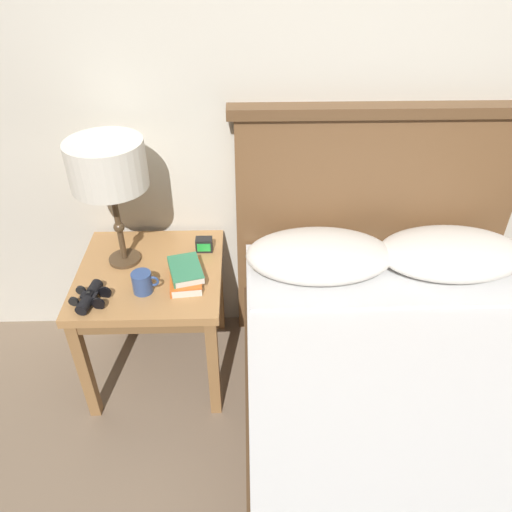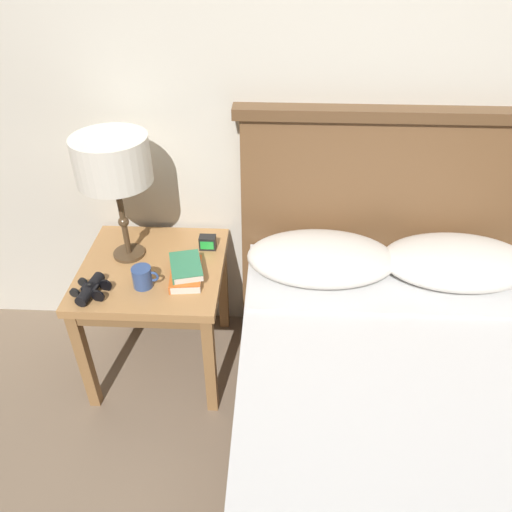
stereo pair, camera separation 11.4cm
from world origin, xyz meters
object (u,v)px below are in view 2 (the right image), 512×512
table_lamp (113,163)px  book_stacked_on_top (185,267)px  coffee_mug (143,277)px  alarm_clock (208,242)px  book_on_nightstand (186,274)px  nightstand (154,280)px  binoculars_pair (91,289)px  bed (406,448)px

table_lamp → book_stacked_on_top: (0.26, -0.14, -0.37)m
coffee_mug → alarm_clock: 0.34m
book_on_nightstand → coffee_mug: size_ratio=2.10×
coffee_mug → alarm_clock: (0.22, 0.26, -0.01)m
book_stacked_on_top → alarm_clock: book_stacked_on_top is taller
nightstand → alarm_clock: 0.27m
nightstand → binoculars_pair: 0.28m
book_on_nightstand → binoculars_pair: (-0.34, -0.11, 0.00)m
nightstand → book_stacked_on_top: size_ratio=2.88×
bed → coffee_mug: (-0.96, 0.49, 0.30)m
book_on_nightstand → coffee_mug: coffee_mug is taller
table_lamp → book_stacked_on_top: size_ratio=2.60×
alarm_clock → book_on_nightstand: bearing=-107.0°
nightstand → book_on_nightstand: book_on_nightstand is taller
nightstand → bed: 1.15m
book_on_nightstand → bed: bearing=-34.1°
nightstand → book_on_nightstand: 0.19m
bed → alarm_clock: bed is taller
alarm_clock → coffee_mug: bearing=-129.4°
table_lamp → coffee_mug: (0.11, -0.20, -0.38)m
table_lamp → binoculars_pair: bearing=-107.2°
table_lamp → nightstand: bearing=-33.4°
binoculars_pair → coffee_mug: coffee_mug is taller
coffee_mug → nightstand: bearing=89.5°
alarm_clock → binoculars_pair: bearing=-141.8°
bed → book_on_nightstand: bed is taller
nightstand → coffee_mug: bearing=-90.5°
book_stacked_on_top → bed: bearing=-34.5°
bed → coffee_mug: bed is taller
nightstand → table_lamp: size_ratio=1.11×
binoculars_pair → nightstand: bearing=44.1°
table_lamp → book_on_nightstand: size_ratio=2.42×
alarm_clock → bed: bearing=-45.3°
nightstand → alarm_clock: alarm_clock is taller
table_lamp → book_on_nightstand: (0.26, -0.14, -0.40)m
bed → coffee_mug: 1.11m
bed → book_stacked_on_top: 1.02m
table_lamp → coffee_mug: size_ratio=5.08×
book_stacked_on_top → coffee_mug: 0.17m
alarm_clock → table_lamp: bearing=-169.3°
nightstand → book_on_nightstand: bearing=-24.9°
binoculars_pair → coffee_mug: bearing=16.2°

